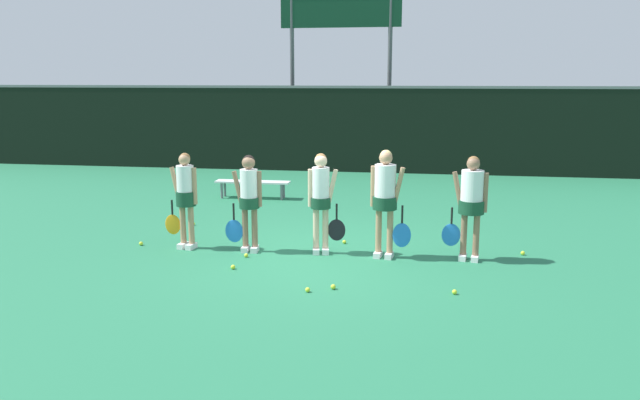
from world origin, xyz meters
TOP-DOWN VIEW (x-y plane):
  - ground_plane at (0.00, 0.00)m, footprint 140.00×140.00m
  - fence_windscreen at (0.00, 9.23)m, footprint 60.00×0.08m
  - scoreboard at (-1.05, 10.86)m, footprint 3.93×0.15m
  - bench_courtside at (-2.37, 4.60)m, footprint 1.82×0.37m
  - player_0 at (-2.29, 0.04)m, footprint 0.62×0.34m
  - player_1 at (-1.17, 0.01)m, footprint 0.63×0.34m
  - player_2 at (0.04, 0.10)m, footprint 0.62×0.34m
  - player_3 at (1.10, 0.01)m, footprint 0.67×0.39m
  - player_4 at (2.46, 0.08)m, footprint 0.69×0.41m
  - tennis_ball_0 at (-3.16, 0.07)m, footprint 0.07×0.07m
  - tennis_ball_1 at (0.16, -1.85)m, footprint 0.07×0.07m
  - tennis_ball_2 at (0.35, 0.75)m, footprint 0.07×0.07m
  - tennis_ball_3 at (0.49, -1.68)m, footprint 0.07×0.07m
  - tennis_ball_4 at (2.15, -1.62)m, footprint 0.07×0.07m
  - tennis_ball_5 at (3.37, 0.51)m, footprint 0.07×0.07m
  - tennis_ball_6 at (-1.16, -1.01)m, footprint 0.07×0.07m
  - tennis_ball_7 at (-1.14, -0.35)m, footprint 0.07×0.07m
  - tennis_ball_8 at (-2.79, 1.65)m, footprint 0.07×0.07m

SIDE VIEW (x-z plane):
  - ground_plane at x=0.00m, z-range 0.00..0.00m
  - tennis_ball_7 at x=-1.14m, z-range 0.00..0.07m
  - tennis_ball_2 at x=0.35m, z-range 0.00..0.07m
  - tennis_ball_8 at x=-2.79m, z-range 0.00..0.07m
  - tennis_ball_1 at x=0.16m, z-range 0.00..0.07m
  - tennis_ball_4 at x=2.15m, z-range 0.00..0.07m
  - tennis_ball_5 at x=3.37m, z-range 0.00..0.07m
  - tennis_ball_0 at x=-3.16m, z-range 0.00..0.07m
  - tennis_ball_6 at x=-1.16m, z-range 0.00..0.07m
  - tennis_ball_3 at x=0.49m, z-range 0.00..0.07m
  - bench_courtside at x=-2.37m, z-range 0.15..0.58m
  - player_0 at x=-2.29m, z-range 0.13..1.78m
  - player_1 at x=-1.17m, z-range 0.14..1.78m
  - player_2 at x=0.04m, z-range 0.14..1.83m
  - player_4 at x=2.46m, z-range 0.16..1.85m
  - player_3 at x=1.10m, z-range 0.17..1.94m
  - fence_windscreen at x=0.00m, z-range 0.01..2.66m
  - scoreboard at x=-1.05m, z-range 1.69..7.57m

